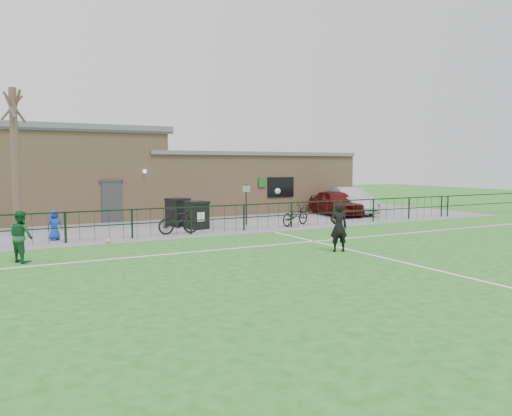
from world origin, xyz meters
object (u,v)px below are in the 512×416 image
bicycle_d (179,221)px  bicycle_e (295,215)px  wheelie_bin_left (197,216)px  outfield_player (21,236)px  wheelie_bin_right (178,213)px  car_maroon (335,203)px  spectator_child (54,225)px  bare_tree (15,163)px  ball_ground (108,241)px  sign_post (246,204)px  car_silver (351,200)px

bicycle_d → bicycle_e: size_ratio=0.93×
wheelie_bin_left → bicycle_e: (4.61, -1.11, -0.09)m
wheelie_bin_left → outfield_player: bearing=-160.0°
wheelie_bin_right → car_maroon: 9.70m
spectator_child → wheelie_bin_right: bearing=6.8°
bare_tree → ball_ground: bare_tree is taller
wheelie_bin_right → bicycle_e: wheelie_bin_right is taller
wheelie_bin_right → bicycle_d: (-0.93, -2.77, -0.09)m
bicycle_d → car_maroon: bearing=-71.9°
sign_post → bare_tree: bearing=176.1°
bicycle_d → ball_ground: 3.38m
bare_tree → spectator_child: size_ratio=5.09×
wheelie_bin_right → ball_ground: (-4.09, -3.88, -0.54)m
bare_tree → bicycle_d: bearing=-19.9°
bare_tree → spectator_child: bare_tree is taller
sign_post → bicycle_e: (1.96, -1.36, -0.50)m
sign_post → car_maroon: bearing=13.7°
ball_ground → wheelie_bin_left: bearing=27.7°
wheelie_bin_right → spectator_child: bearing=-177.6°
spectator_child → ball_ground: bearing=-59.5°
bare_tree → wheelie_bin_left: bare_tree is taller
wheelie_bin_right → bare_tree: bearing=166.5°
sign_post → spectator_child: size_ratio=1.70×
wheelie_bin_right → spectator_child: (-5.77, -2.16, -0.03)m
bare_tree → outfield_player: bearing=-91.8°
spectator_child → bare_tree: bearing=113.6°
bicycle_d → ball_ground: size_ratio=8.66×
bare_tree → sign_post: size_ratio=3.00×
bare_tree → spectator_child: bearing=-52.6°
outfield_player → ball_ground: bearing=-80.9°
sign_post → outfield_player: bearing=-154.0°
wheelie_bin_left → bicycle_e: wheelie_bin_left is taller
ball_ground → car_maroon: bearing=17.0°
outfield_player → ball_ground: size_ratio=7.69×
wheelie_bin_left → car_maroon: bearing=-0.7°
bare_tree → bicycle_e: bare_tree is taller
bare_tree → wheelie_bin_right: size_ratio=4.85×
bare_tree → car_silver: bearing=4.1°
outfield_player → wheelie_bin_left: bearing=-86.6°
wheelie_bin_right → car_silver: (11.11, 0.71, 0.17)m
spectator_child → bicycle_d: bearing=-20.9°
bare_tree → car_maroon: (16.68, 0.93, -2.24)m
wheelie_bin_right → bicycle_e: 5.67m
ball_ground → wheelie_bin_right: bearing=43.4°
car_silver → outfield_player: bearing=-142.2°
bicycle_e → ball_ground: (-9.11, -1.25, -0.42)m
sign_post → bicycle_d: 4.29m
ball_ground → spectator_child: bearing=134.3°
bicycle_d → spectator_child: spectator_child is taller
spectator_child → outfield_player: 4.32m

